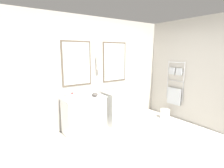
{
  "coord_description": "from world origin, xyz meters",
  "views": [
    {
      "loc": [
        -2.12,
        -2.02,
        1.79
      ],
      "look_at": [
        0.09,
        1.18,
        1.07
      ],
      "focal_mm": 28.0,
      "sensor_mm": 36.0,
      "label": 1
    }
  ],
  "objects_px": {
    "toiletry_bottle": "(72,97)",
    "waste_bin": "(165,113)",
    "vanity_right": "(122,106)",
    "amenity_bowl": "(95,95)",
    "vanity_left": "(85,115)"
  },
  "relations": [
    {
      "from": "toiletry_bottle",
      "to": "waste_bin",
      "type": "bearing_deg",
      "value": -8.49
    },
    {
      "from": "vanity_right",
      "to": "toiletry_bottle",
      "type": "relative_size",
      "value": 6.1
    },
    {
      "from": "toiletry_bottle",
      "to": "vanity_right",
      "type": "bearing_deg",
      "value": 2.27
    },
    {
      "from": "toiletry_bottle",
      "to": "waste_bin",
      "type": "height_order",
      "value": "toiletry_bottle"
    },
    {
      "from": "amenity_bowl",
      "to": "waste_bin",
      "type": "distance_m",
      "value": 2.15
    },
    {
      "from": "vanity_left",
      "to": "amenity_bowl",
      "type": "xyz_separation_m",
      "value": [
        0.22,
        -0.07,
        0.44
      ]
    },
    {
      "from": "vanity_right",
      "to": "amenity_bowl",
      "type": "height_order",
      "value": "amenity_bowl"
    },
    {
      "from": "vanity_left",
      "to": "waste_bin",
      "type": "height_order",
      "value": "vanity_left"
    },
    {
      "from": "amenity_bowl",
      "to": "waste_bin",
      "type": "relative_size",
      "value": 0.55
    },
    {
      "from": "vanity_right",
      "to": "waste_bin",
      "type": "distance_m",
      "value": 1.28
    },
    {
      "from": "vanity_right",
      "to": "amenity_bowl",
      "type": "relative_size",
      "value": 6.46
    },
    {
      "from": "vanity_right",
      "to": "vanity_left",
      "type": "bearing_deg",
      "value": 180.0
    },
    {
      "from": "vanity_left",
      "to": "waste_bin",
      "type": "bearing_deg",
      "value": -10.9
    },
    {
      "from": "vanity_left",
      "to": "waste_bin",
      "type": "relative_size",
      "value": 3.53
    },
    {
      "from": "vanity_right",
      "to": "toiletry_bottle",
      "type": "bearing_deg",
      "value": -177.73
    }
  ]
}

